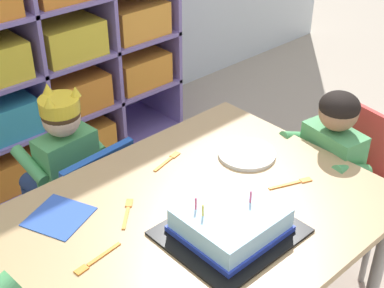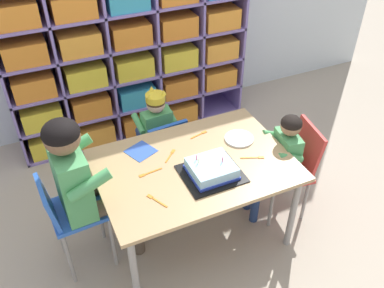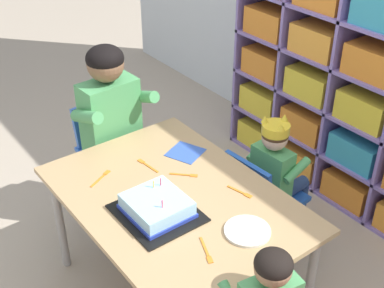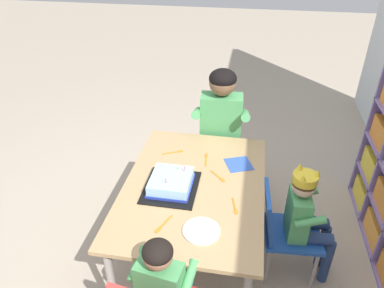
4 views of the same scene
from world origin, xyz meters
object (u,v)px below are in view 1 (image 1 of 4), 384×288
(classroom_chair_blue, at_px, (84,203))
(birthday_cake_on_tray, at_px, (230,223))
(fork_near_cake_tray, at_px, (95,260))
(child_with_crown, at_px, (61,161))
(paper_plate_stack, at_px, (247,154))
(guest_at_table_side, at_px, (320,172))
(fork_beside_plate_stack, at_px, (293,183))
(fork_scattered_mid_table, at_px, (168,160))
(activity_table, at_px, (185,234))
(classroom_chair_guest_side, at_px, (337,185))
(fork_near_child_seat, at_px, (127,211))

(classroom_chair_blue, relative_size, birthday_cake_on_tray, 1.81)
(birthday_cake_on_tray, bearing_deg, fork_near_cake_tray, 154.04)
(child_with_crown, bearing_deg, birthday_cake_on_tray, 90.76)
(child_with_crown, bearing_deg, paper_plate_stack, 120.10)
(guest_at_table_side, xyz_separation_m, birthday_cake_on_tray, (-0.55, -0.09, 0.14))
(paper_plate_stack, distance_m, fork_beside_plate_stack, 0.20)
(fork_near_cake_tray, bearing_deg, birthday_cake_on_tray, -31.98)
(fork_scattered_mid_table, bearing_deg, guest_at_table_side, 133.00)
(activity_table, height_order, classroom_chair_guest_side, classroom_chair_guest_side)
(child_with_crown, height_order, fork_near_cake_tray, child_with_crown)
(classroom_chair_guest_side, relative_size, birthday_cake_on_tray, 2.01)
(activity_table, height_order, fork_beside_plate_stack, fork_beside_plate_stack)
(classroom_chair_blue, xyz_separation_m, paper_plate_stack, (0.37, -0.45, 0.27))
(classroom_chair_guest_side, bearing_deg, guest_at_table_side, -90.00)
(child_with_crown, height_order, guest_at_table_side, guest_at_table_side)
(classroom_chair_guest_side, height_order, fork_near_child_seat, classroom_chair_guest_side)
(child_with_crown, bearing_deg, fork_scattered_mid_table, 108.62)
(child_with_crown, distance_m, paper_plate_stack, 0.69)
(fork_scattered_mid_table, bearing_deg, child_with_crown, -81.15)
(birthday_cake_on_tray, distance_m, fork_scattered_mid_table, 0.39)
(classroom_chair_guest_side, distance_m, fork_near_cake_tray, 1.01)
(birthday_cake_on_tray, xyz_separation_m, paper_plate_stack, (0.31, 0.23, -0.03))
(paper_plate_stack, bearing_deg, child_with_crown, 124.03)
(child_with_crown, relative_size, fork_near_cake_tray, 5.47)
(birthday_cake_on_tray, height_order, fork_beside_plate_stack, birthday_cake_on_tray)
(classroom_chair_guest_side, distance_m, paper_plate_stack, 0.43)
(classroom_chair_guest_side, distance_m, fork_scattered_mid_table, 0.66)
(guest_at_table_side, relative_size, paper_plate_stack, 4.25)
(fork_near_cake_tray, bearing_deg, fork_scattered_mid_table, 20.79)
(child_with_crown, xyz_separation_m, classroom_chair_guest_side, (0.72, -0.71, -0.08))
(classroom_chair_guest_side, bearing_deg, birthday_cake_on_tray, -75.03)
(classroom_chair_guest_side, bearing_deg, fork_beside_plate_stack, -73.66)
(birthday_cake_on_tray, bearing_deg, guest_at_table_side, 9.05)
(activity_table, bearing_deg, fork_beside_plate_stack, -16.12)
(fork_scattered_mid_table, bearing_deg, classroom_chair_guest_side, 137.07)
(activity_table, xyz_separation_m, birthday_cake_on_tray, (0.05, -0.13, 0.09))
(classroom_chair_blue, bearing_deg, guest_at_table_side, 131.95)
(birthday_cake_on_tray, bearing_deg, fork_beside_plate_stack, 4.59)
(guest_at_table_side, distance_m, fork_near_cake_tray, 0.88)
(paper_plate_stack, xyz_separation_m, fork_near_child_seat, (-0.46, 0.03, -0.00))
(child_with_crown, height_order, paper_plate_stack, child_with_crown)
(classroom_chair_guest_side, xyz_separation_m, paper_plate_stack, (-0.34, 0.15, 0.22))
(fork_near_cake_tray, xyz_separation_m, fork_near_child_seat, (0.18, 0.10, 0.00))
(classroom_chair_blue, distance_m, fork_scattered_mid_table, 0.43)
(child_with_crown, bearing_deg, classroom_chair_blue, 89.65)
(fork_beside_plate_stack, bearing_deg, classroom_chair_guest_side, -150.51)
(fork_beside_plate_stack, xyz_separation_m, fork_near_cake_tray, (-0.63, 0.13, 0.00))
(classroom_chair_blue, bearing_deg, classroom_chair_guest_side, 135.77)
(fork_near_cake_tray, bearing_deg, guest_at_table_side, -10.74)
(classroom_chair_guest_side, xyz_separation_m, fork_scattered_mid_table, (-0.55, 0.31, 0.21))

